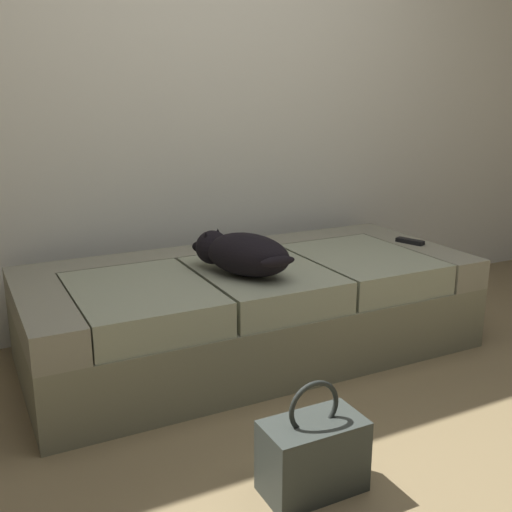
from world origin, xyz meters
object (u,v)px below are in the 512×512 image
(tv_remote, at_px, (410,241))
(couch, at_px, (251,309))
(handbag, at_px, (313,454))
(dog_dark, at_px, (241,253))

(tv_remote, bearing_deg, couch, 158.70)
(tv_remote, bearing_deg, handbag, -160.02)
(couch, xyz_separation_m, handbag, (-0.30, -1.03, -0.09))
(couch, bearing_deg, handbag, -106.16)
(dog_dark, distance_m, tv_remote, 1.04)
(dog_dark, bearing_deg, handbag, -101.73)
(couch, distance_m, dog_dark, 0.36)
(couch, bearing_deg, dog_dark, -131.55)
(tv_remote, height_order, handbag, tv_remote)
(dog_dark, xyz_separation_m, handbag, (-0.19, -0.91, -0.41))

